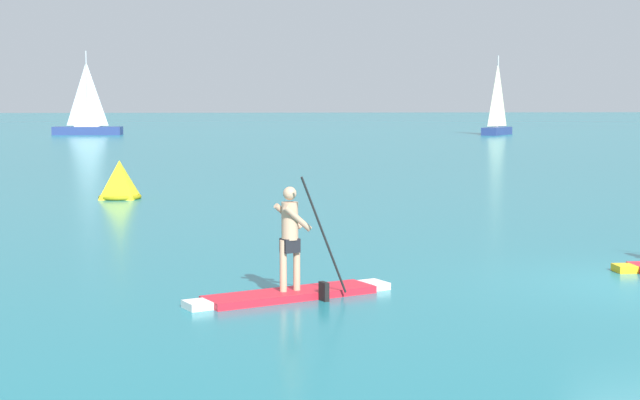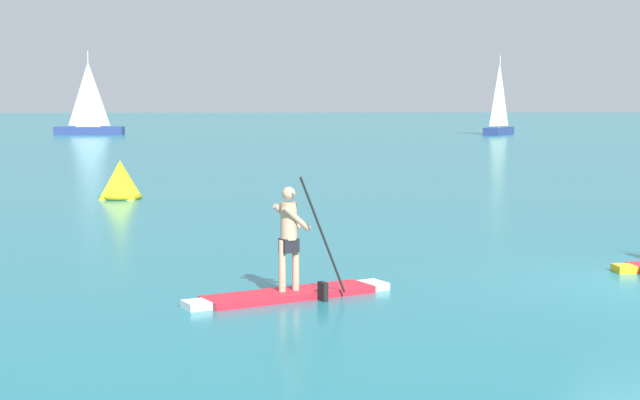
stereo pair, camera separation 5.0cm
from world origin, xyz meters
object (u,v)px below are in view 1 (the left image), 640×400
Objects in this scene: paddleboarder_near_left at (291,278)px; race_marker_buoy at (120,182)px; sailboat_left_horizon at (88,125)px; sailboat_right_horizon at (497,124)px.

race_marker_buoy is (-4.34, 15.84, 0.21)m from paddleboarder_near_left.
race_marker_buoy is at bearing 80.79° from paddleboarder_near_left.
paddleboarder_near_left reaches higher than race_marker_buoy.
sailboat_right_horizon is at bearing 178.79° from sailboat_left_horizon.
race_marker_buoy is at bearing 6.97° from sailboat_right_horizon.
paddleboarder_near_left is at bearing 104.07° from sailboat_left_horizon.
sailboat_right_horizon is (27.24, 53.58, 0.45)m from race_marker_buoy.
race_marker_buoy is 0.21× the size of sailboat_left_horizon.
sailboat_left_horizon is (-8.88, 56.72, 0.32)m from race_marker_buoy.
sailboat_left_horizon is at bearing -61.04° from sailboat_right_horizon.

